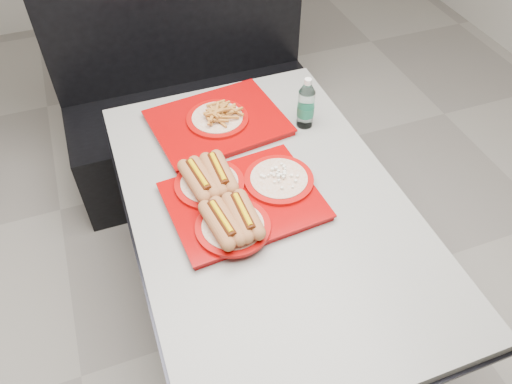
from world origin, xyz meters
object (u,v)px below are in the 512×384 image
object	(u,v)px
tray_far	(218,120)
water_bottle	(306,106)
diner_table	(267,233)
booth_bench	(193,102)
tray_near	(237,197)

from	to	relation	value
tray_far	water_bottle	distance (m)	0.34
diner_table	booth_bench	world-z (taller)	booth_bench
tray_near	tray_far	bearing A→B (deg)	81.70
tray_far	water_bottle	world-z (taller)	water_bottle
water_bottle	diner_table	bearing A→B (deg)	-129.83
diner_table	tray_near	bearing A→B (deg)	167.48
booth_bench	tray_near	bearing A→B (deg)	-95.38
diner_table	tray_far	world-z (taller)	tray_far
tray_far	tray_near	bearing A→B (deg)	-98.30
diner_table	water_bottle	xyz separation A→B (m)	(0.28, 0.34, 0.26)
diner_table	water_bottle	size ratio (longest dim) A/B	6.80
tray_near	tray_far	distance (m)	0.43
diner_table	tray_near	size ratio (longest dim) A/B	2.76
tray_near	diner_table	bearing A→B (deg)	-12.52
booth_bench	tray_near	distance (m)	1.14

